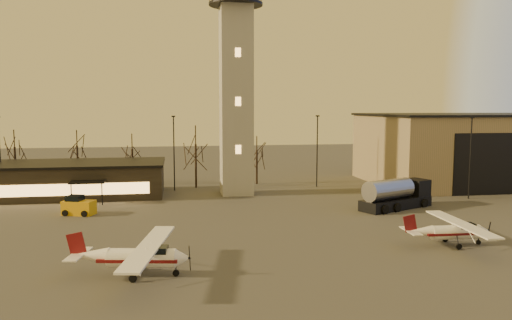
# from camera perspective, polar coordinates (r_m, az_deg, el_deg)

# --- Properties ---
(ground) EXTENTS (220.00, 220.00, 0.00)m
(ground) POSITION_cam_1_polar(r_m,az_deg,el_deg) (36.63, 3.63, -11.99)
(ground) COLOR #3D3B38
(ground) RESTS_ON ground
(control_tower) EXTENTS (6.80, 6.80, 32.60)m
(control_tower) POSITION_cam_1_polar(r_m,az_deg,el_deg) (64.58, -2.30, 10.53)
(control_tower) COLOR #9D9A95
(control_tower) RESTS_ON ground
(hangar) EXTENTS (30.60, 20.60, 10.30)m
(hangar) POSITION_cam_1_polar(r_m,az_deg,el_deg) (81.05, 23.53, 1.23)
(hangar) COLOR #947C61
(hangar) RESTS_ON ground
(terminal) EXTENTS (25.40, 12.20, 4.30)m
(terminal) POSITION_cam_1_polar(r_m,az_deg,el_deg) (68.04, -21.19, -2.06)
(terminal) COLOR black
(terminal) RESTS_ON ground
(light_poles) EXTENTS (58.50, 12.25, 10.14)m
(light_poles) POSITION_cam_1_polar(r_m,az_deg,el_deg) (65.73, -1.93, 0.93)
(light_poles) COLOR black
(light_poles) RESTS_ON ground
(tree_row) EXTENTS (37.20, 9.20, 8.80)m
(tree_row) POSITION_cam_1_polar(r_m,az_deg,el_deg) (73.52, -13.81, 1.73)
(tree_row) COLOR black
(tree_row) RESTS_ON ground
(cessna_front) EXTENTS (7.82, 9.88, 2.72)m
(cessna_front) POSITION_cam_1_polar(r_m,az_deg,el_deg) (44.58, 21.95, -7.88)
(cessna_front) COLOR white
(cessna_front) RESTS_ON ground
(cessna_rear) EXTENTS (8.79, 11.06, 3.04)m
(cessna_rear) POSITION_cam_1_polar(r_m,az_deg,el_deg) (35.05, -12.71, -11.19)
(cessna_rear) COLOR white
(cessna_rear) RESTS_ON ground
(fuel_truck) EXTENTS (9.42, 6.14, 3.40)m
(fuel_truck) POSITION_cam_1_polar(r_m,az_deg,el_deg) (58.04, 15.68, -4.05)
(fuel_truck) COLOR black
(fuel_truck) RESTS_ON ground
(service_cart) EXTENTS (3.59, 2.84, 2.04)m
(service_cart) POSITION_cam_1_polar(r_m,az_deg,el_deg) (56.08, -19.64, -5.12)
(service_cart) COLOR #CF950C
(service_cart) RESTS_ON ground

